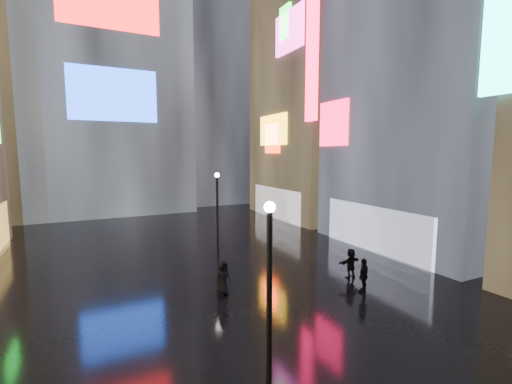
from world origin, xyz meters
TOP-DOWN VIEW (x-y plane):
  - ground at (0.00, 20.00)m, footprint 140.00×140.00m
  - building_right_mid at (15.98, 17.01)m, footprint 10.28×13.70m
  - building_right_far at (15.98, 30.00)m, footprint 10.28×12.00m
  - tower_main at (-3.00, 43.97)m, footprint 16.00×14.20m
  - tower_flank_right at (9.00, 46.00)m, footprint 12.00×12.00m
  - lamp_near at (-1.39, 8.38)m, footprint 0.30×0.30m
  - lamp_far at (1.77, 21.20)m, footprint 0.30×0.30m
  - pedestrian_3 at (5.69, 12.26)m, footprint 1.02×0.76m
  - pedestrian_4 at (-0.27, 14.86)m, footprint 0.87×0.67m
  - pedestrian_5 at (6.43, 13.97)m, footprint 1.46×0.60m
  - umbrella_2 at (-0.27, 14.86)m, footprint 1.28×1.29m

SIDE VIEW (x-z plane):
  - ground at x=0.00m, z-range 0.00..0.00m
  - pedestrian_5 at x=6.43m, z-range 0.00..1.53m
  - pedestrian_4 at x=-0.27m, z-range 0.00..1.58m
  - pedestrian_3 at x=5.69m, z-range 0.00..1.60m
  - umbrella_2 at x=-0.27m, z-range 1.58..2.43m
  - lamp_near at x=-1.39m, z-range 0.34..5.54m
  - lamp_far at x=1.77m, z-range 0.34..5.54m
  - building_right_far at x=15.98m, z-range -0.02..27.98m
  - building_right_mid at x=15.98m, z-range -0.01..29.99m
  - tower_flank_right at x=9.00m, z-range 0.00..34.00m
  - tower_main at x=-3.00m, z-range 0.01..42.01m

